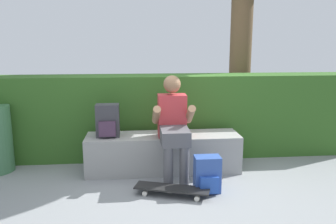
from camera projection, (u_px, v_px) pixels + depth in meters
ground_plane at (166, 182)px, 4.00m from camera, size 24.00×24.00×0.00m
bench_main at (163, 153)px, 4.34m from camera, size 1.92×0.49×0.47m
person_skater at (173, 124)px, 4.05m from camera, size 0.49×0.62×1.22m
skateboard_near_person at (172, 189)px, 3.65m from camera, size 0.82×0.44×0.09m
backpack_on_bench at (108, 121)px, 4.18m from camera, size 0.28×0.23×0.40m
backpack_on_ground at (207, 175)px, 3.72m from camera, size 0.28×0.23×0.40m
hedge_row at (145, 116)px, 4.85m from camera, size 6.00×0.53×1.16m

